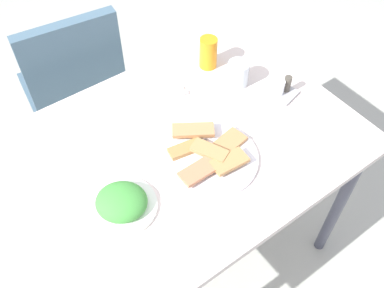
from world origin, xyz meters
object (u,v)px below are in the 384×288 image
(spoon, at_px, (160,90))
(fork, at_px, (166,96))
(paper_napkin, at_px, (163,93))
(dining_table, at_px, (181,160))
(soda_can, at_px, (208,53))
(salad_plate_greens, at_px, (122,203))
(drinking_glass, at_px, (238,74))
(pide_platter, at_px, (209,155))
(dining_chair, at_px, (76,85))
(condiment_caddy, at_px, (283,90))

(spoon, bearing_deg, fork, -62.43)
(paper_napkin, relative_size, fork, 0.71)
(dining_table, xyz_separation_m, soda_can, (0.31, 0.26, 0.15))
(salad_plate_greens, relative_size, drinking_glass, 2.21)
(dining_table, height_order, spoon, spoon)
(dining_table, bearing_deg, paper_napkin, 69.90)
(pide_platter, bearing_deg, soda_can, 53.16)
(pide_platter, xyz_separation_m, paper_napkin, (0.04, 0.33, -0.01))
(salad_plate_greens, distance_m, paper_napkin, 0.48)
(drinking_glass, bearing_deg, fork, 159.24)
(dining_chair, relative_size, soda_can, 7.38)
(dining_table, height_order, salad_plate_greens, salad_plate_greens)
(pide_platter, distance_m, spoon, 0.35)
(soda_can, relative_size, fork, 0.75)
(drinking_glass, relative_size, spoon, 0.54)
(dining_chair, bearing_deg, pide_platter, -82.35)
(pide_platter, distance_m, salad_plate_greens, 0.31)
(spoon, bearing_deg, drinking_glass, -0.03)
(salad_plate_greens, height_order, fork, salad_plate_greens)
(dining_chair, height_order, paper_napkin, dining_chair)
(dining_chair, relative_size, spoon, 5.30)
(paper_napkin, bearing_deg, condiment_caddy, -36.46)
(soda_can, xyz_separation_m, fork, (-0.22, -0.05, -0.06))
(dining_table, distance_m, pide_platter, 0.15)
(dining_chair, xyz_separation_m, spoon, (0.15, -0.49, 0.26))
(soda_can, distance_m, drinking_glass, 0.14)
(fork, bearing_deg, paper_napkin, 112.65)
(dining_table, relative_size, pide_platter, 3.58)
(salad_plate_greens, bearing_deg, paper_napkin, 42.32)
(dining_chair, bearing_deg, fork, -73.52)
(pide_platter, bearing_deg, spoon, 82.97)
(salad_plate_greens, bearing_deg, dining_chair, 76.34)
(dining_table, height_order, dining_chair, dining_chair)
(paper_napkin, xyz_separation_m, fork, (0.00, -0.02, 0.00))
(dining_table, height_order, fork, fork)
(salad_plate_greens, bearing_deg, fork, 40.69)
(salad_plate_greens, xyz_separation_m, soda_can, (0.58, 0.35, 0.04))
(dining_table, relative_size, salad_plate_greens, 5.66)
(fork, bearing_deg, dining_chair, 129.12)
(dining_table, relative_size, paper_napkin, 10.01)
(spoon, bearing_deg, soda_can, 30.11)
(salad_plate_greens, xyz_separation_m, paper_napkin, (0.36, 0.32, -0.02))
(pide_platter, distance_m, soda_can, 0.45)
(spoon, xyz_separation_m, condiment_caddy, (0.34, -0.27, 0.02))
(paper_napkin, bearing_deg, spoon, 90.00)
(fork, bearing_deg, condiment_caddy, -11.82)
(dining_table, relative_size, condiment_caddy, 10.59)
(paper_napkin, bearing_deg, pide_platter, -97.41)
(dining_chair, height_order, salad_plate_greens, dining_chair)
(spoon, height_order, condiment_caddy, condiment_caddy)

